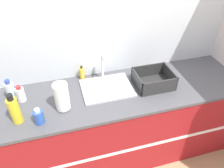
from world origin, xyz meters
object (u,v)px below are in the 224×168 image
(bottle_yellow, at_px, (15,110))
(bottle_blue, at_px, (39,117))
(bottle_white_spray, at_px, (21,94))
(sink, at_px, (107,87))
(paper_towel_roll, at_px, (62,97))
(soap_dispenser, at_px, (82,73))
(bottle_clear, at_px, (10,91))
(dish_rack, at_px, (153,80))

(bottle_yellow, bearing_deg, bottle_blue, -19.47)
(bottle_white_spray, bearing_deg, sink, -3.00)
(paper_towel_roll, bearing_deg, soap_dispenser, 59.37)
(bottle_clear, bearing_deg, paper_towel_roll, -30.73)
(bottle_clear, height_order, bottle_yellow, bottle_yellow)
(soap_dispenser, bearing_deg, dish_rack, -23.59)
(bottle_clear, distance_m, bottle_blue, 0.43)
(paper_towel_roll, height_order, soap_dispenser, paper_towel_roll)
(bottle_white_spray, distance_m, bottle_clear, 0.10)
(sink, distance_m, bottle_white_spray, 0.77)
(sink, xyz_separation_m, bottle_yellow, (-0.78, -0.21, 0.10))
(dish_rack, bearing_deg, soap_dispenser, 156.41)
(bottle_white_spray, xyz_separation_m, bottle_yellow, (-0.02, -0.25, 0.05))
(bottle_yellow, bearing_deg, sink, 15.27)
(bottle_yellow, xyz_separation_m, soap_dispenser, (0.59, 0.43, -0.05))
(bottle_blue, height_order, soap_dispenser, soap_dispenser)
(dish_rack, bearing_deg, sink, 171.44)
(sink, xyz_separation_m, bottle_white_spray, (-0.76, 0.04, 0.05))
(dish_rack, bearing_deg, paper_towel_roll, -173.52)
(dish_rack, height_order, bottle_blue, dish_rack)
(bottle_blue, bearing_deg, dish_rack, 10.94)
(sink, xyz_separation_m, bottle_blue, (-0.62, -0.27, 0.04))
(dish_rack, height_order, bottle_white_spray, bottle_white_spray)
(bottle_yellow, distance_m, bottle_blue, 0.18)
(bottle_white_spray, bearing_deg, paper_towel_roll, -30.82)
(sink, height_order, paper_towel_roll, sink)
(soap_dispenser, bearing_deg, paper_towel_roll, -120.63)
(paper_towel_roll, bearing_deg, bottle_yellow, -172.34)
(sink, height_order, bottle_blue, sink)
(bottle_white_spray, distance_m, bottle_yellow, 0.26)
(sink, bearing_deg, bottle_clear, 174.04)
(sink, relative_size, soap_dispenser, 3.14)
(sink, relative_size, bottle_yellow, 1.72)
(bottle_clear, bearing_deg, soap_dispenser, 10.86)
(sink, distance_m, paper_towel_roll, 0.46)
(bottle_yellow, bearing_deg, paper_towel_roll, 7.66)
(paper_towel_roll, distance_m, bottle_blue, 0.23)
(paper_towel_roll, distance_m, soap_dispenser, 0.44)
(bottle_blue, bearing_deg, sink, 23.77)
(sink, relative_size, dish_rack, 1.36)
(paper_towel_roll, distance_m, dish_rack, 0.87)
(sink, distance_m, bottle_yellow, 0.82)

